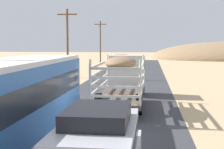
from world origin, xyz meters
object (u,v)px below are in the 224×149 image
at_px(livestock_truck, 125,73).
at_px(power_pole_mid, 67,41).
at_px(bus, 12,104).
at_px(power_pole_far, 100,41).
at_px(car_far, 121,60).
at_px(boulder_mid_field, 39,66).

xyz_separation_m(livestock_truck, power_pole_mid, (-7.38, 13.28, 2.25)).
bearing_deg(power_pole_mid, bus, -79.84).
xyz_separation_m(bus, power_pole_mid, (-4.38, 24.44, 2.29)).
bearing_deg(power_pole_far, car_far, -52.27).
bearing_deg(boulder_mid_field, power_pole_far, 60.03).
height_order(bus, boulder_mid_field, bus).
bearing_deg(car_far, bus, -89.84).
xyz_separation_m(bus, boulder_mid_field, (-11.60, 35.45, -1.32)).
xyz_separation_m(car_far, power_pole_mid, (-4.26, -18.01, 2.95)).
relative_size(bus, power_pole_far, 1.29).
height_order(power_pole_mid, power_pole_far, power_pole_far).
xyz_separation_m(bus, power_pole_far, (-4.38, 47.97, 2.42)).
relative_size(bus, boulder_mid_field, 6.13).
xyz_separation_m(power_pole_mid, boulder_mid_field, (-7.22, 11.00, -3.61)).
bearing_deg(livestock_truck, power_pole_mid, 119.06).
bearing_deg(livestock_truck, power_pole_far, 101.34).
relative_size(livestock_truck, power_pole_mid, 1.29).
relative_size(power_pole_far, boulder_mid_field, 4.76).
xyz_separation_m(livestock_truck, power_pole_far, (-7.38, 36.81, 2.38)).
bearing_deg(livestock_truck, boulder_mid_field, 121.02).
relative_size(car_far, power_pole_mid, 0.62).
distance_m(livestock_truck, power_pole_far, 37.61).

